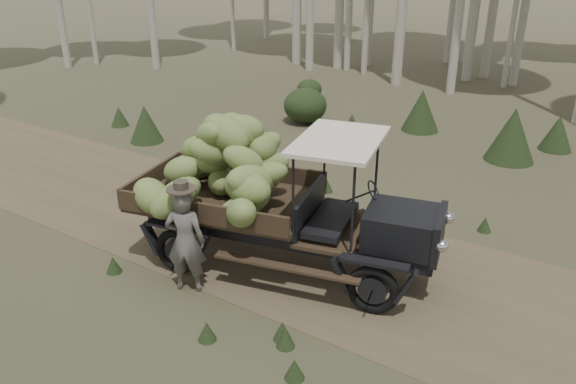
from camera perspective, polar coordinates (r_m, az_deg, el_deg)
name	(u,v)px	position (r m, az deg, el deg)	size (l,w,h in m)	color
ground	(362,271)	(9.85, 7.54, -7.92)	(120.00, 120.00, 0.00)	#473D2B
dirt_track	(362,270)	(9.85, 7.54, -7.90)	(70.00, 4.00, 0.01)	brown
banana_truck	(249,178)	(9.42, -4.01, 1.38)	(5.53, 3.26, 2.74)	black
farmer	(185,240)	(9.00, -10.37, -4.80)	(0.76, 0.65, 1.90)	#524F4B
undergrowth	(389,285)	(8.56, 10.27, -9.24)	(21.48, 21.31, 1.40)	#233319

